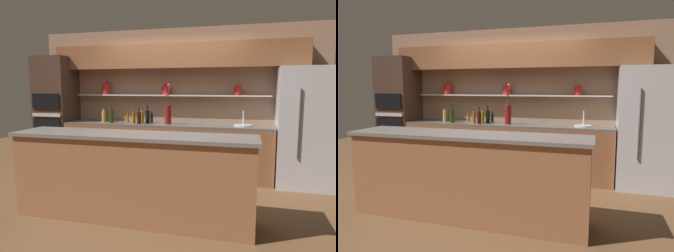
{
  "view_description": "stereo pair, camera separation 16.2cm",
  "coord_description": "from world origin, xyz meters",
  "views": [
    {
      "loc": [
        1.27,
        -3.79,
        1.55
      ],
      "look_at": [
        0.19,
        0.32,
        1.0
      ],
      "focal_mm": 32.0,
      "sensor_mm": 36.0,
      "label": 1
    },
    {
      "loc": [
        1.43,
        -3.74,
        1.55
      ],
      "look_at": [
        0.19,
        0.32,
        1.0
      ],
      "focal_mm": 32.0,
      "sensor_mm": 36.0,
      "label": 2
    }
  ],
  "objects": [
    {
      "name": "back_wall_unit",
      "position": [
        -0.0,
        1.53,
        1.55
      ],
      "size": [
        5.2,
        0.44,
        2.6
      ],
      "color": "#937056",
      "rests_on": "ground_plane"
    },
    {
      "name": "refrigerator",
      "position": [
        2.17,
        1.2,
        0.93
      ],
      "size": [
        0.86,
        0.73,
        1.86
      ],
      "color": "#B7B7BC",
      "rests_on": "ground_plane"
    },
    {
      "name": "island_counter",
      "position": [
        0.0,
        -0.61,
        0.51
      ],
      "size": [
        2.85,
        0.61,
        1.02
      ],
      "color": "#99603D",
      "rests_on": "ground_plane"
    },
    {
      "name": "bottle_wine_8",
      "position": [
        -1.05,
        1.09,
        1.05
      ],
      "size": [
        0.07,
        0.07,
        0.33
      ],
      "color": "#193814",
      "rests_on": "back_counter_unit"
    },
    {
      "name": "bottle_oil_3",
      "position": [
        -0.54,
        1.26,
        1.02
      ],
      "size": [
        0.06,
        0.06,
        0.26
      ],
      "color": "olive",
      "rests_on": "back_counter_unit"
    },
    {
      "name": "bottle_sauce_9",
      "position": [
        -1.28,
        1.41,
        0.99
      ],
      "size": [
        0.05,
        0.05,
        0.17
      ],
      "color": "#9E4C0A",
      "rests_on": "back_counter_unit"
    },
    {
      "name": "back_counter_unit",
      "position": [
        -0.1,
        1.24,
        0.46
      ],
      "size": [
        3.64,
        0.62,
        0.92
      ],
      "color": "brown",
      "rests_on": "ground_plane"
    },
    {
      "name": "ground_plane",
      "position": [
        0.0,
        0.0,
        0.0
      ],
      "size": [
        12.0,
        12.0,
        0.0
      ],
      "primitive_type": "plane",
      "color": "brown"
    },
    {
      "name": "bottle_wine_4",
      "position": [
        -0.53,
        1.09,
        1.03
      ],
      "size": [
        0.07,
        0.07,
        0.3
      ],
      "color": "#380C0C",
      "rests_on": "back_counter_unit"
    },
    {
      "name": "bottle_spirit_5",
      "position": [
        -1.27,
        1.22,
        1.03
      ],
      "size": [
        0.07,
        0.07,
        0.26
      ],
      "color": "tan",
      "rests_on": "back_counter_unit"
    },
    {
      "name": "bottle_sauce_1",
      "position": [
        -1.12,
        1.2,
        1.0
      ],
      "size": [
        0.06,
        0.06,
        0.19
      ],
      "color": "black",
      "rests_on": "back_counter_unit"
    },
    {
      "name": "bottle_sauce_0",
      "position": [
        -0.85,
        1.35,
        1.0
      ],
      "size": [
        0.05,
        0.05,
        0.19
      ],
      "color": "#9E4C0A",
      "rests_on": "back_counter_unit"
    },
    {
      "name": "bottle_wine_7",
      "position": [
        -0.42,
        1.22,
        1.04
      ],
      "size": [
        0.08,
        0.08,
        0.32
      ],
      "color": "black",
      "rests_on": "back_counter_unit"
    },
    {
      "name": "sink_fixture",
      "position": [
        1.23,
        1.25,
        0.94
      ],
      "size": [
        0.3,
        0.3,
        0.25
      ],
      "color": "#B7B7BC",
      "rests_on": "back_counter_unit"
    },
    {
      "name": "oven_tower",
      "position": [
        -2.27,
        1.24,
        1.06
      ],
      "size": [
        0.66,
        0.64,
        2.12
      ],
      "color": "#3D281E",
      "rests_on": "ground_plane"
    },
    {
      "name": "flower_vase",
      "position": [
        -0.03,
        1.17,
        1.13
      ],
      "size": [
        0.11,
        0.15,
        0.7
      ],
      "color": "maroon",
      "rests_on": "back_counter_unit"
    },
    {
      "name": "bottle_oil_6",
      "position": [
        -0.64,
        1.13,
        1.02
      ],
      "size": [
        0.06,
        0.06,
        0.25
      ],
      "color": "brown",
      "rests_on": "back_counter_unit"
    },
    {
      "name": "bottle_sauce_2",
      "position": [
        -0.41,
        1.41,
        1.0
      ],
      "size": [
        0.06,
        0.06,
        0.19
      ],
      "color": "black",
      "rests_on": "back_counter_unit"
    }
  ]
}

